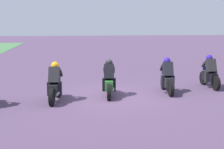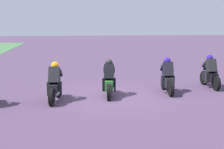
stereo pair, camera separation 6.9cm
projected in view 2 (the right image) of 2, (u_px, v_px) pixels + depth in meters
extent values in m
plane|color=#523C59|center=(111.00, 97.00, 13.25)|extent=(120.00, 120.00, 0.00)
cylinder|color=black|center=(204.00, 78.00, 15.74)|extent=(0.64, 0.14, 0.64)
cylinder|color=black|center=(216.00, 83.00, 14.37)|extent=(0.64, 0.14, 0.64)
cube|color=black|center=(210.00, 77.00, 15.03)|extent=(1.10, 0.32, 0.40)
ellipsoid|color=black|center=(209.00, 70.00, 15.08)|extent=(0.48, 0.30, 0.24)
cube|color=red|center=(215.00, 78.00, 14.53)|extent=(0.06, 0.16, 0.08)
cylinder|color=#A5A5AD|center=(216.00, 81.00, 14.73)|extent=(0.42, 0.10, 0.10)
cube|color=black|center=(211.00, 66.00, 14.85)|extent=(0.49, 0.40, 0.66)
sphere|color=#2F1C9D|center=(210.00, 58.00, 15.01)|extent=(0.30, 0.30, 0.30)
cube|color=#475B92|center=(206.00, 68.00, 15.47)|extent=(0.16, 0.26, 0.23)
cube|color=black|center=(207.00, 77.00, 14.89)|extent=(0.18, 0.14, 0.52)
cube|color=black|center=(215.00, 77.00, 14.94)|extent=(0.18, 0.14, 0.52)
cube|color=black|center=(204.00, 64.00, 15.20)|extent=(0.39, 0.10, 0.31)
cube|color=black|center=(212.00, 64.00, 15.24)|extent=(0.39, 0.10, 0.31)
cylinder|color=black|center=(164.00, 82.00, 14.62)|extent=(0.65, 0.18, 0.64)
cylinder|color=black|center=(171.00, 89.00, 13.24)|extent=(0.65, 0.18, 0.64)
cube|color=#252529|center=(167.00, 81.00, 13.90)|extent=(1.12, 0.39, 0.40)
ellipsoid|color=#252529|center=(167.00, 74.00, 13.95)|extent=(0.50, 0.33, 0.24)
cube|color=red|center=(170.00, 83.00, 13.40)|extent=(0.07, 0.16, 0.08)
cylinder|color=#A5A5AD|center=(173.00, 86.00, 13.59)|extent=(0.43, 0.13, 0.10)
cube|color=black|center=(168.00, 69.00, 13.72)|extent=(0.51, 0.43, 0.66)
sphere|color=#2F1C9D|center=(167.00, 61.00, 13.88)|extent=(0.32, 0.32, 0.30)
cube|color=#446B8B|center=(165.00, 72.00, 14.34)|extent=(0.17, 0.27, 0.23)
cube|color=black|center=(163.00, 82.00, 13.77)|extent=(0.19, 0.15, 0.52)
cube|color=black|center=(173.00, 82.00, 13.79)|extent=(0.19, 0.15, 0.52)
cube|color=black|center=(162.00, 68.00, 14.08)|extent=(0.39, 0.13, 0.31)
cube|color=black|center=(170.00, 68.00, 14.10)|extent=(0.39, 0.13, 0.31)
cylinder|color=black|center=(109.00, 85.00, 13.97)|extent=(0.65, 0.22, 0.64)
cylinder|color=black|center=(109.00, 92.00, 12.59)|extent=(0.65, 0.22, 0.64)
cube|color=#307133|center=(109.00, 84.00, 13.25)|extent=(1.13, 0.46, 0.40)
ellipsoid|color=#307133|center=(109.00, 76.00, 13.31)|extent=(0.51, 0.36, 0.24)
cube|color=red|center=(109.00, 86.00, 12.75)|extent=(0.08, 0.17, 0.08)
cylinder|color=#A5A5AD|center=(113.00, 89.00, 12.93)|extent=(0.43, 0.15, 0.10)
cube|color=black|center=(109.00, 72.00, 13.07)|extent=(0.53, 0.46, 0.66)
sphere|color=black|center=(109.00, 63.00, 13.24)|extent=(0.34, 0.34, 0.30)
cube|color=slate|center=(109.00, 74.00, 13.69)|extent=(0.19, 0.28, 0.23)
cube|color=black|center=(104.00, 85.00, 13.14)|extent=(0.20, 0.16, 0.52)
cube|color=black|center=(114.00, 85.00, 13.14)|extent=(0.20, 0.16, 0.52)
cube|color=black|center=(105.00, 70.00, 13.45)|extent=(0.39, 0.15, 0.31)
cube|color=black|center=(113.00, 70.00, 13.44)|extent=(0.39, 0.15, 0.31)
cylinder|color=black|center=(58.00, 89.00, 13.14)|extent=(0.65, 0.22, 0.64)
cylinder|color=black|center=(52.00, 97.00, 11.76)|extent=(0.65, 0.22, 0.64)
cube|color=black|center=(55.00, 88.00, 12.42)|extent=(1.13, 0.46, 0.40)
ellipsoid|color=black|center=(55.00, 80.00, 12.47)|extent=(0.52, 0.36, 0.24)
cube|color=red|center=(53.00, 91.00, 11.91)|extent=(0.08, 0.17, 0.08)
cylinder|color=#A5A5AD|center=(58.00, 94.00, 12.09)|extent=(0.43, 0.16, 0.10)
cube|color=black|center=(54.00, 75.00, 12.24)|extent=(0.53, 0.46, 0.66)
sphere|color=orange|center=(55.00, 65.00, 12.40)|extent=(0.34, 0.34, 0.30)
cube|color=#3C8069|center=(57.00, 77.00, 12.86)|extent=(0.19, 0.28, 0.23)
cube|color=black|center=(49.00, 89.00, 12.30)|extent=(0.20, 0.16, 0.52)
cube|color=black|center=(60.00, 89.00, 12.30)|extent=(0.20, 0.16, 0.52)
cube|color=black|center=(51.00, 73.00, 12.61)|extent=(0.39, 0.15, 0.31)
cube|color=black|center=(61.00, 73.00, 12.61)|extent=(0.39, 0.15, 0.31)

